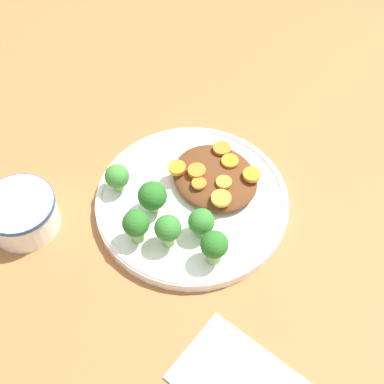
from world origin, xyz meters
TOP-DOWN VIEW (x-y plane):
  - ground_plane at (0.00, 0.00)m, footprint 4.00×4.00m
  - plate at (0.00, 0.00)m, footprint 0.26×0.26m
  - dip_bowl at (0.13, 0.18)m, footprint 0.09×0.09m
  - stew_mound at (0.00, -0.04)m, footprint 0.12×0.11m
  - broccoli_floret_0 at (0.08, 0.06)m, footprint 0.03×0.03m
  - broccoli_floret_1 at (0.02, 0.05)m, footprint 0.04×0.04m
  - broccoli_floret_2 at (-0.09, 0.04)m, footprint 0.03×0.03m
  - broccoli_floret_3 at (-0.03, 0.07)m, footprint 0.03×0.03m
  - broccoli_floret_4 at (-0.05, 0.03)m, footprint 0.03×0.03m
  - broccoli_floret_5 at (0.00, 0.09)m, footprint 0.03×0.03m
  - carrot_slice_0 at (0.02, -0.02)m, footprint 0.02×0.02m
  - carrot_slice_1 at (-0.02, -0.04)m, footprint 0.02×0.02m
  - carrot_slice_2 at (-0.00, -0.01)m, footprint 0.02×0.02m
  - carrot_slice_3 at (0.02, -0.08)m, footprint 0.03×0.03m
  - carrot_slice_4 at (-0.04, -0.02)m, footprint 0.03×0.03m
  - carrot_slice_5 at (-0.04, -0.07)m, footprint 0.02×0.02m
  - carrot_slice_6 at (-0.00, -0.07)m, footprint 0.02×0.02m
  - carrot_slice_7 at (0.04, -0.01)m, footprint 0.02×0.02m

SIDE VIEW (x-z plane):
  - ground_plane at x=0.00m, z-range 0.00..0.00m
  - plate at x=0.00m, z-range 0.00..0.02m
  - stew_mound at x=0.00m, z-range 0.02..0.04m
  - dip_bowl at x=0.13m, z-range 0.00..0.05m
  - carrot_slice_2 at x=0.00m, z-range 0.04..0.04m
  - carrot_slice_1 at x=-0.02m, z-range 0.04..0.04m
  - carrot_slice_6 at x=0.00m, z-range 0.04..0.04m
  - carrot_slice_3 at x=0.02m, z-range 0.04..0.04m
  - carrot_slice_4 at x=-0.04m, z-range 0.04..0.04m
  - carrot_slice_5 at x=-0.04m, z-range 0.04..0.04m
  - carrot_slice_7 at x=0.04m, z-range 0.04..0.04m
  - carrot_slice_0 at x=0.02m, z-range 0.04..0.04m
  - broccoli_floret_4 at x=-0.05m, z-range 0.02..0.06m
  - broccoli_floret_0 at x=0.08m, z-range 0.02..0.06m
  - broccoli_floret_2 at x=-0.09m, z-range 0.02..0.07m
  - broccoli_floret_1 at x=0.02m, z-range 0.02..0.07m
  - broccoli_floret_3 at x=-0.03m, z-range 0.02..0.07m
  - broccoli_floret_5 at x=0.00m, z-range 0.02..0.07m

